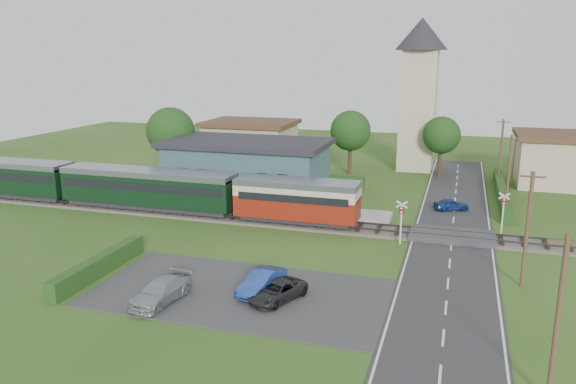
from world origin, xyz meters
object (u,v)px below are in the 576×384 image
(station_building, at_px, (247,166))
(house_east, at_px, (558,159))
(train, at_px, (117,185))
(car_park_silver, at_px, (161,291))
(crossing_signal_near, at_px, (401,216))
(car_park_dark, at_px, (277,291))
(church_tower, at_px, (419,83))
(equipment_hut, at_px, (146,183))
(crossing_signal_far, at_px, (503,207))
(car_on_road, at_px, (451,205))
(pedestrian_near, at_px, (278,200))
(pedestrian_far, at_px, (166,189))
(car_park_blue, at_px, (262,282))
(house_west, at_px, (251,143))

(station_building, distance_m, house_east, 32.70)
(train, relative_size, car_park_silver, 9.98)
(station_building, height_order, crossing_signal_near, station_building)
(train, distance_m, car_park_dark, 24.60)
(church_tower, bearing_deg, equipment_hut, -135.25)
(equipment_hut, relative_size, crossing_signal_far, 0.78)
(crossing_signal_near, xyz_separation_m, car_on_road, (3.30, 10.47, -1.58))
(car_park_silver, bearing_deg, house_east, 64.03)
(station_building, height_order, pedestrian_near, station_building)
(car_on_road, distance_m, pedestrian_far, 26.00)
(station_building, xyz_separation_m, church_tower, (15.00, 17.01, 7.53))
(car_park_blue, xyz_separation_m, car_park_silver, (-4.93, -2.87, -0.01))
(train, height_order, car_park_blue, train)
(crossing_signal_near, xyz_separation_m, car_park_dark, (-5.47, -11.99, -1.53))
(equipment_hut, height_order, car_park_blue, equipment_hut)
(church_tower, xyz_separation_m, crossing_signal_far, (8.60, -23.61, -8.08))
(equipment_hut, height_order, pedestrian_far, equipment_hut)
(church_tower, relative_size, car_park_dark, 4.64)
(station_building, bearing_deg, pedestrian_far, -134.48)
(crossing_signal_far, relative_size, car_park_silver, 0.76)
(equipment_hut, xyz_separation_m, church_tower, (23.00, 22.80, 8.48))
(church_tower, bearing_deg, train, -132.66)
(station_building, height_order, crossing_signal_far, station_building)
(station_building, relative_size, house_west, 1.48)
(house_east, height_order, car_park_dark, house_east)
(station_building, bearing_deg, car_park_silver, -79.32)
(house_west, bearing_deg, train, -99.76)
(crossing_signal_far, bearing_deg, pedestrian_far, 178.66)
(pedestrian_near, bearing_deg, church_tower, -123.55)
(station_building, xyz_separation_m, crossing_signal_near, (16.40, -11.40, -0.55))
(crossing_signal_near, bearing_deg, house_west, 130.11)
(equipment_hut, relative_size, train, 0.06)
(crossing_signal_far, distance_m, pedestrian_near, 18.32)
(train, height_order, house_west, house_west)
(station_building, xyz_separation_m, car_park_dark, (10.93, -23.39, -2.09))
(pedestrian_near, bearing_deg, crossing_signal_near, 143.94)
(church_tower, height_order, crossing_signal_near, church_tower)
(house_east, relative_size, car_park_dark, 2.32)
(crossing_signal_near, relative_size, car_park_blue, 0.85)
(car_on_road, bearing_deg, crossing_signal_far, -170.02)
(car_on_road, xyz_separation_m, car_park_silver, (-14.90, -24.56, 0.15))
(car_park_blue, bearing_deg, station_building, 124.10)
(house_west, xyz_separation_m, pedestrian_far, (-0.81, -19.92, -1.44))
(house_west, distance_m, car_park_dark, 40.70)
(car_park_dark, distance_m, pedestrian_far, 24.21)
(house_east, relative_size, crossing_signal_far, 2.69)
(pedestrian_near, bearing_deg, equipment_hut, -12.56)
(pedestrian_near, relative_size, pedestrian_far, 0.83)
(church_tower, height_order, house_west, church_tower)
(equipment_hut, distance_m, car_park_blue, 24.47)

